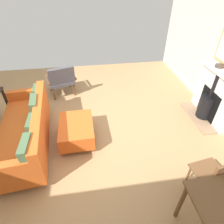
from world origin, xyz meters
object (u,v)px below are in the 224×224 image
Objects in this scene: ottoman at (77,130)px; dining_chair_near_fireplace at (215,175)px; mantel_bowl_near at (219,66)px; armchair_accent at (61,79)px; fireplace at (214,98)px; sofa at (27,130)px.

ottoman is 2.29m from dining_chair_near_fireplace.
armchair_accent is (3.20, -1.16, -0.64)m from mantel_bowl_near.
fireplace is 1.52× the size of armchair_accent.
fireplace is at bearing 81.95° from mantel_bowl_near.
dining_chair_near_fireplace reaches higher than ottoman.
ottoman is (2.82, 0.28, -0.24)m from fireplace.
mantel_bowl_near reaches higher than sofa.
fireplace is 7.55× the size of mantel_bowl_near.
armchair_accent is (-0.50, -1.66, 0.09)m from sofa.
dining_chair_near_fireplace is (1.04, 1.69, 0.03)m from fireplace.
fireplace reaches higher than ottoman.
sofa is at bearing 73.27° from armchair_accent.
armchair_accent is (3.16, -1.37, -0.03)m from fireplace.
dining_chair_near_fireplace is at bearing 151.91° from sofa.
sofa is 0.85m from ottoman.
dining_chair_near_fireplace is at bearing 141.59° from ottoman.
ottoman is at bearing 9.80° from mantel_bowl_near.
mantel_bowl_near is 0.08× the size of sofa.
sofa is 2.42× the size of dining_chair_near_fireplace.
sofa reaches higher than armchair_accent.
mantel_bowl_near is at bearing 160.08° from armchair_accent.
fireplace is 1.45× the size of dining_chair_near_fireplace.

